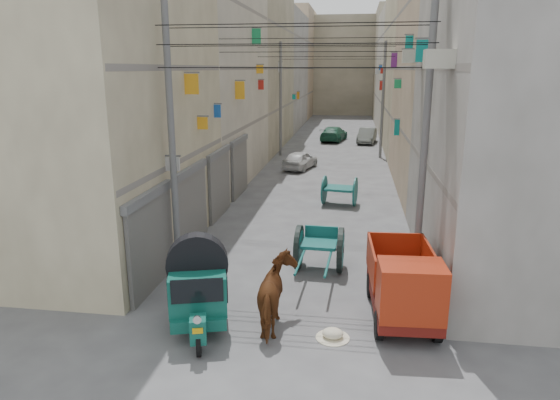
% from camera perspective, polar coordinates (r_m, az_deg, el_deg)
% --- Properties ---
extents(building_row_left, '(8.00, 62.00, 14.00)m').
position_cam_1_polar(building_row_left, '(43.18, -4.69, 15.13)').
color(building_row_left, beige).
rests_on(building_row_left, ground).
extents(building_row_right, '(8.00, 62.00, 14.00)m').
position_cam_1_polar(building_row_right, '(42.55, 17.54, 14.52)').
color(building_row_right, '#A29D98').
rests_on(building_row_right, ground).
extents(end_cap_building, '(22.00, 10.00, 13.00)m').
position_cam_1_polar(end_cap_building, '(73.97, 7.37, 14.93)').
color(end_cap_building, '#B1A38B').
rests_on(end_cap_building, ground).
extents(shutters_left, '(0.18, 14.40, 2.88)m').
position_cam_1_polar(shutters_left, '(19.73, -8.30, 0.90)').
color(shutters_left, '#4A4A4F').
rests_on(shutters_left, ground).
extents(signboards, '(8.22, 40.52, 5.67)m').
position_cam_1_polar(signboards, '(29.78, 5.21, 9.45)').
color(signboards, '#B12017').
rests_on(signboards, ground).
extents(ac_units, '(0.70, 6.55, 3.35)m').
position_cam_1_polar(ac_units, '(15.79, 16.48, 18.79)').
color(ac_units, '#AFAD9D').
rests_on(ac_units, ground).
extents(utility_poles, '(7.40, 22.20, 8.00)m').
position_cam_1_polar(utility_poles, '(25.10, 4.63, 9.78)').
color(utility_poles, '#5D5D5F').
rests_on(utility_poles, ground).
extents(overhead_cables, '(7.40, 22.52, 1.12)m').
position_cam_1_polar(overhead_cables, '(22.42, 4.30, 16.27)').
color(overhead_cables, black).
rests_on(overhead_cables, ground).
extents(auto_rickshaw, '(1.95, 2.68, 1.82)m').
position_cam_1_polar(auto_rickshaw, '(12.42, -9.32, -9.68)').
color(auto_rickshaw, black).
rests_on(auto_rickshaw, ground).
extents(tonga_cart, '(1.54, 3.18, 1.42)m').
position_cam_1_polar(tonga_cart, '(15.74, 4.53, -5.46)').
color(tonga_cart, black).
rests_on(tonga_cart, ground).
extents(mini_truck, '(1.71, 3.49, 1.92)m').
position_cam_1_polar(mini_truck, '(12.77, 14.06, -9.99)').
color(mini_truck, black).
rests_on(mini_truck, ground).
extents(second_cart, '(1.69, 1.54, 1.35)m').
position_cam_1_polar(second_cart, '(23.32, 6.83, 1.15)').
color(second_cart, '#135551').
rests_on(second_cart, ground).
extents(feed_sack, '(0.50, 0.40, 0.25)m').
position_cam_1_polar(feed_sack, '(12.25, 6.05, -14.91)').
color(feed_sack, beige).
rests_on(feed_sack, ground).
extents(horse, '(1.13, 2.13, 1.74)m').
position_cam_1_polar(horse, '(12.29, -0.25, -10.81)').
color(horse, brown).
rests_on(horse, ground).
extents(distant_car_white, '(2.24, 3.66, 1.16)m').
position_cam_1_polar(distant_car_white, '(31.64, 2.32, 4.60)').
color(distant_car_white, '#BCBCBC').
rests_on(distant_car_white, ground).
extents(distant_car_grey, '(1.82, 3.98, 1.26)m').
position_cam_1_polar(distant_car_grey, '(43.53, 9.91, 7.26)').
color(distant_car_grey, '#5A5F5B').
rests_on(distant_car_grey, ground).
extents(distant_car_green, '(2.51, 4.59, 1.26)m').
position_cam_1_polar(distant_car_green, '(44.43, 6.17, 7.54)').
color(distant_car_green, '#1F5A40').
rests_on(distant_car_green, ground).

